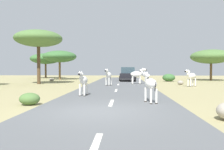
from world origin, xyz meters
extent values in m
plane|color=#998E60|center=(0.00, 0.00, 0.00)|extent=(90.00, 90.00, 0.00)
cube|color=#56595B|center=(0.41, 0.00, 0.03)|extent=(6.00, 64.00, 0.05)
cube|color=silver|center=(0.41, -4.00, 0.05)|extent=(0.16, 2.00, 0.01)
cube|color=silver|center=(0.41, 2.00, 0.05)|extent=(0.16, 2.00, 0.01)
cube|color=silver|center=(0.41, 8.00, 0.05)|extent=(0.16, 2.00, 0.01)
cube|color=silver|center=(0.41, 14.00, 0.05)|extent=(0.16, 2.00, 0.01)
cube|color=silver|center=(0.41, 20.00, 0.05)|extent=(0.16, 2.00, 0.01)
cube|color=silver|center=(0.41, 26.00, 0.05)|extent=(0.16, 2.00, 0.01)
ellipsoid|color=silver|center=(-0.44, 12.65, 1.01)|extent=(0.68, 1.16, 0.51)
cylinder|color=silver|center=(-0.65, 12.34, 0.42)|extent=(0.13, 0.13, 0.74)
cylinder|color=#28231E|center=(-0.65, 12.34, 0.07)|extent=(0.15, 0.15, 0.05)
cylinder|color=silver|center=(-0.39, 12.28, 0.42)|extent=(0.13, 0.13, 0.74)
cylinder|color=#28231E|center=(-0.39, 12.28, 0.07)|extent=(0.15, 0.15, 0.05)
cylinder|color=silver|center=(-0.49, 13.03, 0.42)|extent=(0.13, 0.13, 0.74)
cylinder|color=#28231E|center=(-0.49, 13.03, 0.07)|extent=(0.15, 0.15, 0.05)
cylinder|color=silver|center=(-0.22, 12.97, 0.42)|extent=(0.13, 0.13, 0.74)
cylinder|color=#28231E|center=(-0.22, 12.97, 0.07)|extent=(0.15, 0.15, 0.05)
cylinder|color=silver|center=(-0.56, 12.15, 1.27)|extent=(0.28, 0.42, 0.44)
cube|color=black|center=(-0.56, 12.15, 1.36)|extent=(0.12, 0.36, 0.30)
ellipsoid|color=silver|center=(-0.62, 11.90, 1.44)|extent=(0.30, 0.51, 0.24)
ellipsoid|color=black|center=(-0.66, 11.71, 1.42)|extent=(0.17, 0.19, 0.14)
cone|color=silver|center=(-0.66, 12.03, 1.55)|extent=(0.11, 0.11, 0.14)
cone|color=silver|center=(-0.52, 12.00, 1.55)|extent=(0.11, 0.11, 0.14)
cylinder|color=black|center=(-0.31, 13.18, 0.91)|extent=(0.07, 0.16, 0.44)
ellipsoid|color=silver|center=(7.04, 12.50, 0.96)|extent=(1.11, 1.04, 0.51)
cylinder|color=silver|center=(6.68, 12.37, 0.37)|extent=(0.15, 0.15, 0.74)
cylinder|color=#28231E|center=(6.68, 12.37, 0.02)|extent=(0.18, 0.18, 0.05)
cylinder|color=silver|center=(6.86, 12.16, 0.37)|extent=(0.15, 0.15, 0.74)
cylinder|color=#28231E|center=(6.86, 12.16, 0.02)|extent=(0.18, 0.18, 0.05)
cylinder|color=silver|center=(7.22, 12.83, 0.37)|extent=(0.15, 0.15, 0.74)
cylinder|color=#28231E|center=(7.22, 12.83, 0.02)|extent=(0.18, 0.18, 0.05)
cylinder|color=silver|center=(7.40, 12.62, 0.37)|extent=(0.15, 0.15, 0.74)
cylinder|color=#28231E|center=(7.40, 12.62, 0.02)|extent=(0.18, 0.18, 0.05)
cylinder|color=silver|center=(6.64, 12.16, 1.23)|extent=(0.42, 0.40, 0.44)
cube|color=black|center=(6.64, 12.16, 1.32)|extent=(0.30, 0.26, 0.30)
ellipsoid|color=silver|center=(6.45, 11.99, 1.39)|extent=(0.49, 0.46, 0.24)
ellipsoid|color=black|center=(6.30, 11.87, 1.37)|extent=(0.22, 0.21, 0.14)
cone|color=silver|center=(6.49, 12.12, 1.51)|extent=(0.13, 0.13, 0.14)
cone|color=silver|center=(6.58, 12.02, 1.51)|extent=(0.13, 0.13, 0.14)
cylinder|color=black|center=(7.45, 12.85, 0.86)|extent=(0.14, 0.13, 0.44)
ellipsoid|color=silver|center=(-1.36, 4.74, 0.93)|extent=(0.50, 1.04, 0.47)
cylinder|color=silver|center=(-1.52, 4.43, 0.39)|extent=(0.11, 0.11, 0.68)
cylinder|color=#28231E|center=(-1.52, 4.43, 0.07)|extent=(0.13, 0.13, 0.05)
cylinder|color=silver|center=(-1.26, 4.40, 0.39)|extent=(0.11, 0.11, 0.68)
cylinder|color=#28231E|center=(-1.26, 4.40, 0.07)|extent=(0.13, 0.13, 0.05)
cylinder|color=silver|center=(-1.45, 5.08, 0.39)|extent=(0.11, 0.11, 0.68)
cylinder|color=#28231E|center=(-1.45, 5.08, 0.07)|extent=(0.13, 0.13, 0.05)
cylinder|color=silver|center=(-1.20, 5.05, 0.39)|extent=(0.11, 0.11, 0.68)
cylinder|color=#28231E|center=(-1.20, 5.05, 0.07)|extent=(0.13, 0.13, 0.05)
cylinder|color=silver|center=(-1.40, 4.26, 1.18)|extent=(0.22, 0.37, 0.40)
cube|color=black|center=(-1.40, 4.26, 1.26)|extent=(0.07, 0.33, 0.28)
ellipsoid|color=silver|center=(-1.43, 4.03, 1.33)|extent=(0.22, 0.45, 0.22)
ellipsoid|color=black|center=(-1.44, 3.85, 1.31)|extent=(0.14, 0.16, 0.13)
cone|color=silver|center=(-1.48, 4.14, 1.44)|extent=(0.09, 0.09, 0.13)
cone|color=silver|center=(-1.35, 4.13, 1.44)|extent=(0.09, 0.09, 0.13)
cylinder|color=black|center=(-1.31, 5.24, 0.84)|extent=(0.05, 0.14, 0.40)
ellipsoid|color=silver|center=(2.18, 14.74, 1.06)|extent=(1.21, 0.67, 0.54)
cylinder|color=silver|center=(2.58, 14.67, 0.44)|extent=(0.13, 0.13, 0.78)
cylinder|color=#28231E|center=(2.58, 14.67, 0.08)|extent=(0.15, 0.15, 0.05)
cylinder|color=silver|center=(2.52, 14.95, 0.44)|extent=(0.13, 0.13, 0.78)
cylinder|color=#28231E|center=(2.52, 14.95, 0.08)|extent=(0.15, 0.15, 0.05)
cylinder|color=silver|center=(1.85, 14.52, 0.44)|extent=(0.13, 0.13, 0.78)
cylinder|color=#28231E|center=(1.85, 14.52, 0.08)|extent=(0.15, 0.15, 0.05)
cylinder|color=silver|center=(1.79, 14.80, 0.44)|extent=(0.13, 0.13, 0.78)
cylinder|color=#28231E|center=(1.79, 14.80, 0.08)|extent=(0.15, 0.15, 0.05)
cylinder|color=silver|center=(2.72, 14.84, 1.34)|extent=(0.44, 0.28, 0.46)
cube|color=black|center=(2.72, 14.84, 1.43)|extent=(0.38, 0.11, 0.32)
ellipsoid|color=silver|center=(2.98, 14.89, 1.51)|extent=(0.53, 0.30, 0.25)
ellipsoid|color=black|center=(3.18, 14.93, 1.49)|extent=(0.20, 0.18, 0.15)
cone|color=silver|center=(2.88, 14.80, 1.63)|extent=(0.11, 0.11, 0.15)
cone|color=silver|center=(2.85, 14.94, 1.63)|extent=(0.11, 0.11, 0.15)
cylinder|color=black|center=(1.62, 14.62, 0.95)|extent=(0.17, 0.07, 0.46)
ellipsoid|color=silver|center=(2.21, 2.09, 0.93)|extent=(0.66, 1.07, 0.47)
cylinder|color=silver|center=(2.24, 2.44, 0.39)|extent=(0.12, 0.12, 0.68)
cylinder|color=#28231E|center=(2.24, 2.44, 0.07)|extent=(0.14, 0.14, 0.05)
cylinder|color=silver|center=(1.99, 2.37, 0.39)|extent=(0.12, 0.12, 0.68)
cylinder|color=#28231E|center=(1.99, 2.37, 0.07)|extent=(0.14, 0.14, 0.05)
cylinder|color=silver|center=(2.42, 1.82, 0.39)|extent=(0.12, 0.12, 0.68)
cylinder|color=#28231E|center=(2.42, 1.82, 0.07)|extent=(0.14, 0.14, 0.05)
cylinder|color=silver|center=(2.18, 1.75, 0.39)|extent=(0.12, 0.12, 0.68)
cylinder|color=#28231E|center=(2.18, 1.75, 0.07)|extent=(0.14, 0.14, 0.05)
cylinder|color=silver|center=(2.07, 2.55, 1.17)|extent=(0.27, 0.39, 0.40)
cube|color=black|center=(2.07, 2.55, 1.25)|extent=(0.13, 0.33, 0.28)
ellipsoid|color=silver|center=(2.01, 2.78, 1.32)|extent=(0.30, 0.47, 0.22)
ellipsoid|color=black|center=(1.96, 2.94, 1.30)|extent=(0.16, 0.18, 0.13)
cone|color=silver|center=(2.10, 2.69, 1.43)|extent=(0.10, 0.10, 0.13)
cone|color=silver|center=(1.98, 2.65, 1.43)|extent=(0.10, 0.10, 0.13)
cylinder|color=black|center=(2.35, 1.62, 0.84)|extent=(0.07, 0.14, 0.40)
cube|color=black|center=(1.45, 20.85, 0.63)|extent=(2.00, 4.28, 0.80)
cube|color=#334751|center=(1.46, 21.05, 1.41)|extent=(1.74, 2.27, 0.76)
cube|color=black|center=(1.35, 18.69, 0.36)|extent=(1.72, 0.24, 0.24)
cylinder|color=black|center=(0.49, 19.54, 0.39)|extent=(0.25, 0.69, 0.68)
cylinder|color=black|center=(2.29, 19.46, 0.39)|extent=(0.25, 0.69, 0.68)
cylinder|color=black|center=(0.62, 22.24, 0.39)|extent=(0.25, 0.69, 0.68)
cylinder|color=black|center=(2.41, 22.16, 0.39)|extent=(0.25, 0.69, 0.68)
cube|color=silver|center=(1.69, 28.24, 0.63)|extent=(2.12, 4.33, 0.80)
cube|color=#334751|center=(1.70, 28.04, 1.41)|extent=(1.80, 2.32, 0.76)
cube|color=black|center=(1.52, 30.39, 0.36)|extent=(1.72, 0.29, 0.24)
cylinder|color=black|center=(2.48, 29.65, 0.39)|extent=(0.27, 0.69, 0.68)
cylinder|color=black|center=(0.69, 29.51, 0.39)|extent=(0.27, 0.69, 0.68)
cylinder|color=black|center=(2.69, 26.96, 0.39)|extent=(0.27, 0.69, 0.68)
cylinder|color=black|center=(0.89, 26.82, 0.39)|extent=(0.27, 0.69, 0.68)
cylinder|color=#4C3823|center=(-12.22, 29.61, 1.19)|extent=(0.30, 0.30, 2.38)
ellipsoid|color=#386633|center=(-12.22, 29.61, 3.26)|extent=(5.08, 5.08, 1.78)
cylinder|color=brown|center=(12.55, 22.90, 1.13)|extent=(0.30, 0.30, 2.26)
ellipsoid|color=#4C7038|center=(12.55, 22.90, 3.20)|extent=(5.37, 5.37, 1.88)
cylinder|color=#4C3823|center=(-7.88, 15.00, 1.93)|extent=(0.34, 0.34, 3.87)
ellipsoid|color=#4C7038|center=(-7.88, 15.00, 4.72)|extent=(4.88, 4.88, 1.71)
cylinder|color=brown|center=(-8.45, 24.77, 1.26)|extent=(0.31, 0.31, 2.52)
ellipsoid|color=#386633|center=(-8.45, 24.77, 3.37)|extent=(4.87, 4.87, 1.70)
ellipsoid|color=#386633|center=(6.58, 20.81, 0.47)|extent=(1.57, 1.42, 0.94)
ellipsoid|color=#4C7038|center=(-3.20, 1.50, 0.27)|extent=(0.91, 0.81, 0.54)
ellipsoid|color=#A89E8C|center=(-8.42, 20.90, 0.17)|extent=(0.64, 0.64, 0.35)
ellipsoid|color=gray|center=(6.54, 14.57, 0.22)|extent=(0.56, 0.59, 0.44)
camera|label=1|loc=(1.00, -8.46, 1.62)|focal=36.96mm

